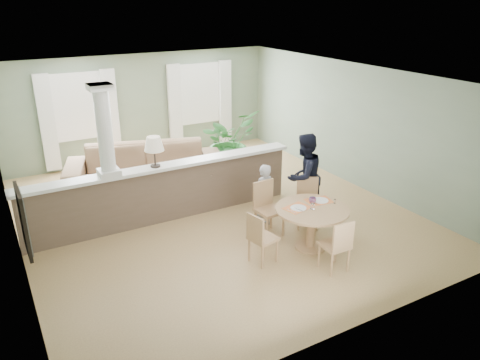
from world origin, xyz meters
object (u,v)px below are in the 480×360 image
houseplant (229,141)px  chair_near (338,244)px  sofa (146,169)px  child_person (263,196)px  dining_table (312,216)px  chair_far_boy (267,206)px  chair_far_man (307,200)px  chair_side (260,236)px  man_person (304,176)px

houseplant → chair_near: 4.87m
sofa → child_person: size_ratio=2.78×
chair_near → sofa: bearing=-70.3°
dining_table → chair_far_boy: size_ratio=1.25×
dining_table → child_person: bearing=103.6°
dining_table → chair_far_boy: bearing=114.0°
chair_far_boy → chair_far_man: (0.84, -0.09, -0.04)m
chair_far_boy → houseplant: bearing=69.5°
sofa → chair_near: sofa is taller
chair_far_man → chair_side: bearing=-123.2°
sofa → child_person: 3.04m
chair_far_man → chair_side: (-1.48, -0.72, -0.03)m
chair_near → chair_side: (-0.90, 0.80, -0.01)m
chair_far_man → man_person: bearing=97.9°
houseplant → man_person: (0.02, -2.97, 0.09)m
chair_far_boy → dining_table: bearing=-69.9°
dining_table → child_person: 1.13m
chair_far_boy → chair_far_man: size_ratio=1.07×
sofa → chair_near: 4.86m
houseplant → child_person: bearing=-106.4°
child_person → chair_far_boy: bearing=59.3°
chair_far_man → chair_side: 1.65m
chair_side → child_person: child_person is taller
sofa → man_person: bearing=-34.5°
houseplant → man_person: 2.97m
man_person → chair_side: bearing=20.9°
chair_far_boy → chair_near: 1.64m
chair_near → child_person: (-0.16, 1.89, 0.12)m
chair_far_man → chair_near: (-0.58, -1.52, -0.02)m
chair_side → man_person: man_person is taller
man_person → chair_far_man: bearing=55.2°
sofa → chair_side: size_ratio=3.88×
chair_near → chair_side: chair_near is taller
houseplant → chair_near: houseplant is taller
sofa → chair_far_boy: size_ratio=3.43×
dining_table → chair_side: bearing=179.7°
chair_far_boy → child_person: 0.30m
chair_far_man → chair_far_boy: bearing=-155.3°
chair_far_boy → child_person: size_ratio=0.81×
chair_far_boy → chair_near: chair_far_boy is taller
child_person → man_person: man_person is taller
chair_far_man → man_person: (0.14, 0.32, 0.33)m
houseplant → child_person: (-0.86, -2.92, -0.14)m
chair_far_boy → man_person: 1.04m
houseplant → chair_far_man: (-0.12, -3.29, -0.25)m
sofa → chair_far_man: sofa is taller
chair_near → chair_far_man: bearing=-108.7°
child_person → sofa: bearing=-76.1°
chair_near → chair_side: size_ratio=1.02×
chair_far_man → child_person: (-0.74, 0.37, 0.10)m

